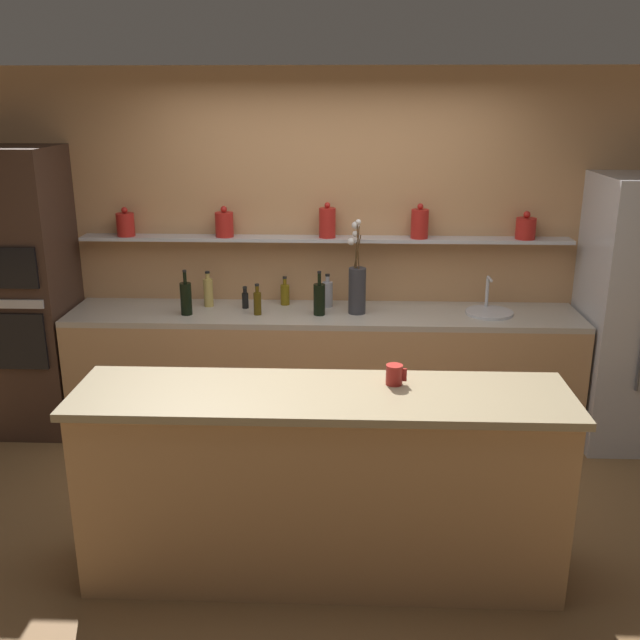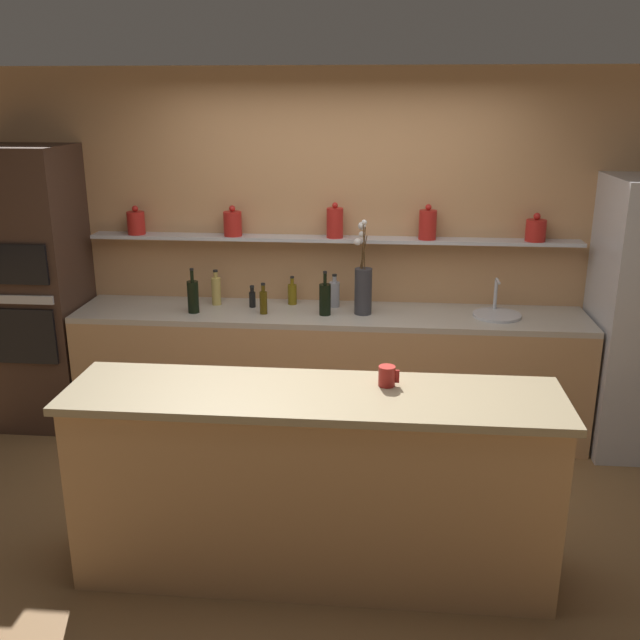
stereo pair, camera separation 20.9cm
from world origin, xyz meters
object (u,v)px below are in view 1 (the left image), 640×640
bottle_sauce_1 (245,299)px  bottle_spirit_3 (208,292)px  bottle_oil_5 (257,302)px  bottle_spirit_6 (327,293)px  oven_tower (19,293)px  sink_fixture (489,311)px  bottle_wine_2 (186,298)px  flower_vase (357,286)px  bottle_oil_0 (285,294)px  coffee_mug (394,375)px  bottle_wine_4 (319,299)px

bottle_sauce_1 → bottle_spirit_3: bottle_spirit_3 is taller
bottle_oil_5 → bottle_spirit_6: size_ratio=0.92×
oven_tower → bottle_sauce_1: (1.63, 0.08, -0.05)m
sink_fixture → bottle_wine_2: bearing=-177.3°
sink_fixture → bottle_oil_5: size_ratio=1.50×
flower_vase → bottle_oil_0: bearing=159.9°
oven_tower → coffee_mug: 3.04m
bottle_oil_0 → bottle_oil_5: (-0.17, -0.26, 0.01)m
bottle_oil_0 → bottle_oil_5: bearing=-123.4°
sink_fixture → bottle_wine_2: (-2.14, -0.10, 0.10)m
bottle_wine_2 → coffee_mug: size_ratio=3.11×
bottle_wine_4 → coffee_mug: bottle_wine_4 is taller
oven_tower → coffee_mug: (2.61, -1.56, 0.04)m
bottle_wine_4 → bottle_spirit_6: (0.05, 0.21, -0.02)m
bottle_sauce_1 → bottle_wine_4: bottle_wine_4 is taller
bottle_wine_4 → coffee_mug: 1.56m
bottle_oil_0 → bottle_sauce_1: (-0.28, -0.10, -0.01)m
oven_tower → sink_fixture: bearing=0.2°
sink_fixture → bottle_sauce_1: size_ratio=2.07×
bottle_oil_0 → bottle_wine_2: 0.73m
flower_vase → bottle_wine_2: bearing=-176.0°
flower_vase → bottle_wine_2: 1.21m
oven_tower → flower_vase: (2.43, -0.01, 0.08)m
sink_fixture → bottle_spirit_3: bottle_spirit_3 is taller
bottle_oil_0 → flower_vase: bearing=-20.1°
bottle_spirit_3 → oven_tower: bearing=-174.8°
bottle_wine_2 → bottle_oil_5: (0.50, 0.02, -0.03)m
flower_vase → bottle_oil_0: flower_vase is taller
bottle_wine_2 → coffee_mug: bearing=-46.8°
flower_vase → coffee_mug: flower_vase is taller
bottle_wine_2 → bottle_spirit_6: (0.99, 0.24, -0.02)m
bottle_sauce_1 → bottle_wine_4: bearing=-14.9°
flower_vase → bottle_spirit_3: (-1.08, 0.13, -0.09)m
bottle_wine_4 → coffee_mug: bearing=-73.8°
bottle_spirit_3 → flower_vase: bearing=-6.9°
bottle_oil_5 → oven_tower: bearing=177.5°
bottle_sauce_1 → bottle_oil_5: bearing=-55.5°
oven_tower → bottle_sauce_1: size_ratio=12.83×
bottle_sauce_1 → bottle_wine_4: size_ratio=0.51×
oven_tower → bottle_spirit_6: 2.23m
bottle_oil_5 → bottle_sauce_1: bearing=124.5°
bottle_oil_5 → flower_vase: bearing=5.6°
bottle_wine_2 → bottle_oil_0: bearing=22.3°
bottle_wine_2 → coffee_mug: bottle_wine_2 is taller
sink_fixture → bottle_wine_2: bottle_wine_2 is taller
sink_fixture → bottle_oil_0: size_ratio=1.58×
bottle_wine_2 → bottle_oil_5: 0.50m
oven_tower → bottle_oil_0: (1.91, 0.18, -0.03)m
bottle_oil_0 → bottle_oil_5: 0.31m
sink_fixture → bottle_spirit_6: 1.16m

